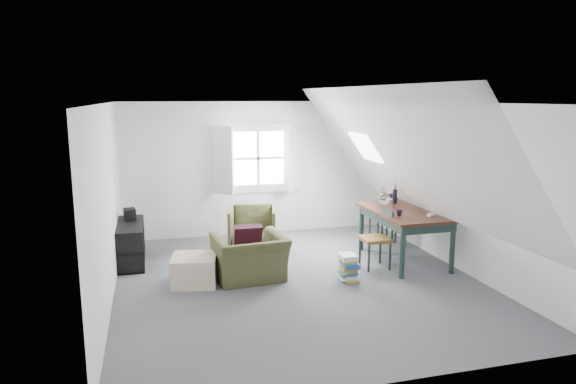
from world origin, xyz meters
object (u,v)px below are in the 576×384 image
object	(u,v)px
dining_chair_far	(384,216)
dining_chair_near	(377,238)
armchair_near	(250,279)
armchair_far	(253,249)
ottoman	(194,270)
magazine_stack	(349,268)
media_shelf	(131,245)
dining_table	(404,217)

from	to	relation	value
dining_chair_far	dining_chair_near	bearing A→B (deg)	61.51
armchair_near	dining_chair_far	size ratio (longest dim) A/B	1.08
armchair_near	dining_chair_far	xyz separation A→B (m)	(2.70, 1.28, 0.48)
dining_chair_near	armchair_near	bearing A→B (deg)	-73.01
armchair_far	ottoman	size ratio (longest dim) A/B	1.35
armchair_near	magazine_stack	size ratio (longest dim) A/B	2.60
ottoman	media_shelf	xyz separation A→B (m)	(-0.88, 1.19, 0.08)
armchair_far	magazine_stack	world-z (taller)	magazine_stack
armchair_near	dining_chair_far	world-z (taller)	dining_chair_far
dining_chair_far	armchair_near	bearing A→B (deg)	26.16
magazine_stack	dining_chair_near	bearing A→B (deg)	34.02
dining_chair_far	dining_chair_near	size ratio (longest dim) A/B	1.01
armchair_far	ottoman	distance (m)	1.84
dining_table	media_shelf	bearing A→B (deg)	170.13
armchair_far	media_shelf	distance (m)	2.04
armchair_near	media_shelf	bearing A→B (deg)	-41.12
dining_chair_near	dining_table	bearing A→B (deg)	126.13
dining_chair_near	magazine_stack	world-z (taller)	dining_chair_near
dining_chair_far	media_shelf	world-z (taller)	dining_chair_far
ottoman	dining_chair_far	world-z (taller)	dining_chair_far
armchair_near	dining_chair_near	bearing A→B (deg)	174.69
armchair_near	dining_chair_near	distance (m)	2.04
ottoman	magazine_stack	distance (m)	2.18
dining_chair_far	magazine_stack	distance (m)	2.20
armchair_far	magazine_stack	bearing A→B (deg)	-48.10
armchair_far	dining_table	distance (m)	2.63
ottoman	magazine_stack	world-z (taller)	ottoman
dining_table	magazine_stack	world-z (taller)	dining_table
magazine_stack	armchair_near	bearing A→B (deg)	162.27
ottoman	dining_chair_far	bearing A→B (deg)	19.87
dining_table	dining_chair_far	world-z (taller)	dining_chair_far
armchair_near	dining_table	bearing A→B (deg)	178.95
dining_table	magazine_stack	distance (m)	1.43
dining_chair_near	ottoman	bearing A→B (deg)	-73.36
armchair_near	ottoman	bearing A→B (deg)	-6.54
dining_chair_near	media_shelf	xyz separation A→B (m)	(-3.65, 1.21, -0.19)
media_shelf	dining_chair_far	bearing A→B (deg)	4.48
ottoman	dining_chair_near	bearing A→B (deg)	-0.43
ottoman	dining_chair_near	world-z (taller)	dining_chair_near
armchair_far	dining_table	size ratio (longest dim) A/B	0.49
dining_chair_far	media_shelf	bearing A→B (deg)	1.79
dining_table	dining_chair_far	size ratio (longest dim) A/B	1.80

